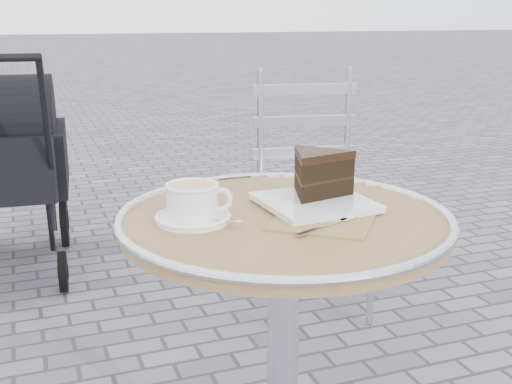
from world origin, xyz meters
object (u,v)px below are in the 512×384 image
object	(u,v)px
cafe_table	(283,286)
baby_stroller	(11,172)
cappuccino_set	(194,205)
cake_plate_set	(317,180)
bistro_chair	(309,162)

from	to	relation	value
cafe_table	baby_stroller	distance (m)	1.93
cafe_table	cappuccino_set	size ratio (longest dim) A/B	4.63
cafe_table	cake_plate_set	world-z (taller)	cake_plate_set
cappuccino_set	baby_stroller	xyz separation A→B (m)	(-0.39, 1.81, -0.31)
baby_stroller	bistro_chair	bearing A→B (deg)	-30.34
cake_plate_set	cafe_table	bearing A→B (deg)	-155.27
cake_plate_set	baby_stroller	distance (m)	1.93
cappuccino_set	cake_plate_set	distance (m)	0.29
bistro_chair	baby_stroller	bearing A→B (deg)	155.50
bistro_chair	baby_stroller	world-z (taller)	baby_stroller
cafe_table	bistro_chair	xyz separation A→B (m)	(0.54, 1.04, 0.02)
cafe_table	cake_plate_set	xyz separation A→B (m)	(0.10, 0.05, 0.22)
cappuccino_set	cake_plate_set	size ratio (longest dim) A/B	0.43
cafe_table	cake_plate_set	distance (m)	0.25
cafe_table	baby_stroller	bearing A→B (deg)	107.53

